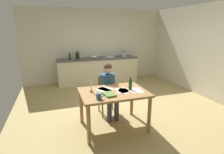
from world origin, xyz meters
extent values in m
cube|color=tan|center=(0.00, 0.00, -0.02)|extent=(5.20, 5.20, 0.04)
cube|color=beige|center=(0.00, 2.60, 1.30)|extent=(5.20, 0.12, 2.60)
cube|color=beige|center=(2.60, 0.00, 1.30)|extent=(0.12, 5.20, 2.60)
cube|color=beige|center=(0.00, 2.24, 0.43)|extent=(2.84, 0.60, 0.86)
cube|color=#4C4C51|center=(0.00, 2.24, 0.88)|extent=(2.88, 0.64, 0.04)
cube|color=#9E7042|center=(-0.49, -0.91, 0.74)|extent=(1.27, 0.91, 0.04)
cylinder|color=#9E7042|center=(-1.06, -1.30, 0.36)|extent=(0.07, 0.07, 0.72)
cylinder|color=#9E7042|center=(0.09, -1.30, 0.36)|extent=(0.07, 0.07, 0.72)
cylinder|color=#9E7042|center=(-1.06, -0.51, 0.36)|extent=(0.07, 0.07, 0.72)
cylinder|color=#9E7042|center=(0.09, -0.51, 0.36)|extent=(0.07, 0.07, 0.72)
cube|color=#9E7042|center=(-0.41, -0.27, 0.47)|extent=(0.40, 0.40, 0.04)
cube|color=#9E7042|center=(-0.41, -0.09, 0.68)|extent=(0.36, 0.03, 0.40)
cylinder|color=#9E7042|center=(-0.59, -0.44, 0.23)|extent=(0.04, 0.04, 0.46)
cylinder|color=#9E7042|center=(-0.25, -0.45, 0.23)|extent=(0.04, 0.04, 0.46)
cylinder|color=#9E7042|center=(-0.58, -0.10, 0.23)|extent=(0.04, 0.04, 0.46)
cylinder|color=#9E7042|center=(-0.24, -0.11, 0.23)|extent=(0.04, 0.04, 0.46)
cylinder|color=navy|center=(-0.41, -0.29, 0.70)|extent=(0.32, 0.32, 0.50)
sphere|color=#D8AD8C|center=(-0.41, -0.29, 1.06)|extent=(0.20, 0.20, 0.20)
sphere|color=#473323|center=(-0.41, -0.29, 1.10)|extent=(0.19, 0.19, 0.19)
cylinder|color=#383847|center=(-0.50, -0.48, 0.45)|extent=(0.13, 0.38, 0.13)
cylinder|color=#383847|center=(-0.50, -0.67, 0.23)|extent=(0.10, 0.10, 0.45)
cylinder|color=#383847|center=(-0.34, -0.48, 0.45)|extent=(0.13, 0.38, 0.13)
cylinder|color=#383847|center=(-0.34, -0.67, 0.23)|extent=(0.10, 0.10, 0.45)
cylinder|color=#33598C|center=(-0.85, -1.20, 0.82)|extent=(0.09, 0.09, 0.11)
torus|color=#33598C|center=(-0.80, -1.20, 0.82)|extent=(0.07, 0.01, 0.07)
cylinder|color=gold|center=(-0.90, -0.81, 0.79)|extent=(0.06, 0.06, 0.05)
cylinder|color=white|center=(-0.90, -0.81, 0.91)|extent=(0.02, 0.02, 0.19)
cube|color=#547E39|center=(-0.62, -1.08, 0.78)|extent=(0.21, 0.28, 0.03)
cube|color=white|center=(-0.30, -0.94, 0.76)|extent=(0.34, 0.36, 0.00)
cube|color=white|center=(-0.64, -0.76, 0.76)|extent=(0.31, 0.36, 0.00)
cube|color=white|center=(-0.30, -0.91, 0.76)|extent=(0.26, 0.33, 0.00)
cube|color=white|center=(-0.60, -0.73, 0.76)|extent=(0.33, 0.36, 0.00)
cube|color=white|center=(-0.05, -0.99, 0.76)|extent=(0.23, 0.31, 0.00)
cylinder|color=#194C23|center=(-0.14, -0.91, 0.86)|extent=(0.07, 0.07, 0.20)
cylinder|color=#194C23|center=(-0.14, -0.91, 0.99)|extent=(0.03, 0.03, 0.05)
cylinder|color=#B2B7BC|center=(0.43, 2.24, 0.92)|extent=(0.36, 0.36, 0.04)
cylinder|color=silver|center=(0.43, 2.40, 1.02)|extent=(0.02, 0.02, 0.24)
cylinder|color=#194C23|center=(-1.00, 2.19, 1.00)|extent=(0.08, 0.08, 0.19)
cylinder|color=#194C23|center=(-1.00, 2.19, 1.12)|extent=(0.03, 0.03, 0.05)
cylinder|color=#8C999E|center=(-0.89, 2.23, 1.00)|extent=(0.07, 0.07, 0.20)
cylinder|color=#8C999E|center=(-0.89, 2.23, 1.13)|extent=(0.03, 0.03, 0.05)
cylinder|color=#593319|center=(-0.76, 2.28, 1.01)|extent=(0.07, 0.07, 0.22)
cylinder|color=#593319|center=(-0.76, 2.28, 1.14)|extent=(0.03, 0.03, 0.05)
cylinder|color=black|center=(-0.70, 2.20, 1.02)|extent=(0.07, 0.07, 0.24)
cylinder|color=black|center=(-0.70, 2.20, 1.17)|extent=(0.03, 0.03, 0.06)
ellipsoid|color=white|center=(-0.14, 2.22, 0.95)|extent=(0.20, 0.20, 0.09)
cylinder|color=#B7BABF|center=(1.00, 2.24, 0.99)|extent=(0.18, 0.18, 0.18)
cone|color=#262628|center=(1.00, 2.24, 1.10)|extent=(0.11, 0.11, 0.04)
cylinder|color=silver|center=(0.06, 2.39, 0.90)|extent=(0.06, 0.06, 0.00)
cylinder|color=silver|center=(0.06, 2.39, 0.94)|extent=(0.01, 0.01, 0.07)
cone|color=silver|center=(0.06, 2.39, 1.01)|extent=(0.07, 0.07, 0.08)
cylinder|color=silver|center=(-0.05, 2.39, 0.90)|extent=(0.06, 0.06, 0.00)
cylinder|color=silver|center=(-0.05, 2.39, 0.94)|extent=(0.01, 0.01, 0.07)
cone|color=silver|center=(-0.05, 2.39, 1.01)|extent=(0.07, 0.07, 0.08)
camera|label=1|loc=(-1.54, -3.99, 1.94)|focal=28.95mm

